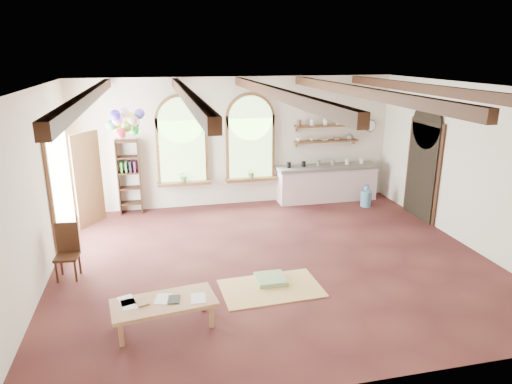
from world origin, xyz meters
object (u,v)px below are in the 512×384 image
object	(u,v)px
coffee_table	(164,304)
side_chair	(68,263)
balloon_cluster	(126,123)
kitchen_counter	(327,183)

from	to	relation	value
coffee_table	side_chair	bearing A→B (deg)	129.77
coffee_table	balloon_cluster	xyz separation A→B (m)	(-0.54, 4.10, 1.99)
coffee_table	side_chair	world-z (taller)	side_chair
kitchen_counter	side_chair	bearing A→B (deg)	-152.40
coffee_table	balloon_cluster	bearing A→B (deg)	97.54
kitchen_counter	balloon_cluster	world-z (taller)	balloon_cluster
kitchen_counter	balloon_cluster	distance (m)	5.34
coffee_table	balloon_cluster	world-z (taller)	balloon_cluster
kitchen_counter	side_chair	world-z (taller)	side_chair
side_chair	coffee_table	bearing A→B (deg)	-50.23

